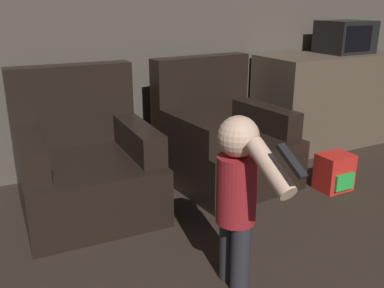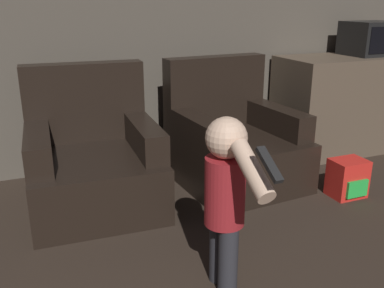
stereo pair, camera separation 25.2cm
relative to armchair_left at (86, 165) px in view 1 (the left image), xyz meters
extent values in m
cube|color=#51493F|center=(0.08, 0.69, 0.99)|extent=(8.40, 0.05, 2.60)
cube|color=black|center=(0.00, -0.07, -0.12)|extent=(0.90, 0.94, 0.38)
cube|color=black|center=(0.01, 0.30, 0.36)|extent=(0.87, 0.20, 0.57)
cube|color=black|center=(-0.35, -0.05, 0.17)|extent=(0.19, 0.75, 0.20)
cube|color=black|center=(0.35, -0.08, 0.17)|extent=(0.19, 0.75, 0.20)
cube|color=black|center=(1.10, -0.07, -0.12)|extent=(0.93, 0.97, 0.38)
cube|color=black|center=(1.07, 0.30, 0.36)|extent=(0.87, 0.23, 0.57)
cube|color=black|center=(0.75, -0.10, 0.17)|extent=(0.22, 0.76, 0.20)
cube|color=black|center=(1.45, -0.04, 0.17)|extent=(0.22, 0.76, 0.20)
cylinder|color=#28282D|center=(0.43, -1.25, -0.14)|extent=(0.10, 0.10, 0.35)
cylinder|color=#28282D|center=(0.43, -1.15, -0.14)|extent=(0.10, 0.10, 0.35)
cylinder|color=maroon|center=(0.43, -1.20, 0.21)|extent=(0.19, 0.19, 0.34)
sphere|color=beige|center=(0.43, -1.20, 0.48)|extent=(0.19, 0.19, 0.19)
cylinder|color=beige|center=(0.43, -1.08, 0.20)|extent=(0.08, 0.08, 0.28)
cylinder|color=beige|center=(0.43, -1.44, 0.41)|extent=(0.08, 0.29, 0.21)
cube|color=black|center=(0.43, -1.57, 0.48)|extent=(0.04, 0.16, 0.10)
cube|color=red|center=(1.74, -0.59, -0.17)|extent=(0.25, 0.19, 0.28)
cube|color=green|center=(1.74, -0.70, -0.21)|extent=(0.18, 0.02, 0.12)
cube|color=brown|center=(2.48, 0.31, 0.13)|extent=(1.38, 0.63, 0.89)
cube|color=black|center=(2.66, 0.31, 0.73)|extent=(0.47, 0.39, 0.31)
cube|color=black|center=(2.63, 0.11, 0.73)|extent=(0.33, 0.01, 0.23)
camera|label=1|loc=(-0.63, -2.74, 1.06)|focal=40.00mm
camera|label=2|loc=(-0.41, -2.85, 1.06)|focal=40.00mm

